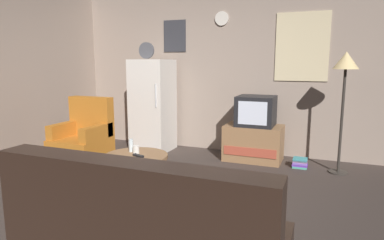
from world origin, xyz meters
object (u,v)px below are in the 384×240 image
object	(u,v)px
tv_stand	(253,143)
remote_control	(138,156)
wine_glass	(131,145)
mug_ceramic_white	(136,150)
standing_lamp	(345,70)
armchair	(83,142)
coffee_table	(136,173)
crt_tv	(256,111)
fridge	(153,105)
book_stack	(300,163)

from	to	relation	value
tv_stand	remote_control	world-z (taller)	tv_stand
wine_glass	mug_ceramic_white	bearing A→B (deg)	-24.56
standing_lamp	wine_glass	distance (m)	2.84
armchair	remote_control	bearing A→B (deg)	-26.64
coffee_table	wine_glass	world-z (taller)	wine_glass
crt_tv	remote_control	bearing A→B (deg)	-117.69
fridge	standing_lamp	world-z (taller)	fridge
fridge	coffee_table	distance (m)	1.93
tv_stand	standing_lamp	xyz separation A→B (m)	(1.18, -0.18, 1.09)
standing_lamp	wine_glass	bearing A→B (deg)	-147.50
tv_stand	fridge	bearing A→B (deg)	-179.19
crt_tv	mug_ceramic_white	world-z (taller)	crt_tv
tv_stand	mug_ceramic_white	bearing A→B (deg)	-121.07
coffee_table	mug_ceramic_white	distance (m)	0.27
crt_tv	armchair	xyz separation A→B (m)	(-2.23, -1.14, -0.41)
crt_tv	wine_glass	size ratio (longest dim) A/B	3.60
crt_tv	armchair	size ratio (longest dim) A/B	0.56
standing_lamp	wine_glass	size ratio (longest dim) A/B	10.60
standing_lamp	remote_control	size ratio (longest dim) A/B	10.60
wine_glass	armchair	xyz separation A→B (m)	(-1.11, 0.50, -0.16)
remote_control	book_stack	world-z (taller)	remote_control
fridge	remote_control	world-z (taller)	fridge
standing_lamp	mug_ceramic_white	distance (m)	2.80
tv_stand	standing_lamp	bearing A→B (deg)	-8.76
crt_tv	book_stack	distance (m)	0.96
wine_glass	mug_ceramic_white	world-z (taller)	wine_glass
remote_control	book_stack	bearing A→B (deg)	66.40
wine_glass	remote_control	world-z (taller)	wine_glass
crt_tv	book_stack	bearing A→B (deg)	-12.10
fridge	remote_control	size ratio (longest dim) A/B	11.80
standing_lamp	armchair	world-z (taller)	standing_lamp
book_stack	fridge	bearing A→B (deg)	177.11
remote_control	mug_ceramic_white	bearing A→B (deg)	151.28
coffee_table	mug_ceramic_white	size ratio (longest dim) A/B	8.00
crt_tv	coffee_table	size ratio (longest dim) A/B	0.75
crt_tv	tv_stand	bearing A→B (deg)	177.62
standing_lamp	mug_ceramic_white	world-z (taller)	standing_lamp
crt_tv	coffee_table	bearing A→B (deg)	-119.97
coffee_table	wine_glass	size ratio (longest dim) A/B	4.80
wine_glass	remote_control	size ratio (longest dim) A/B	1.00
fridge	standing_lamp	xyz separation A→B (m)	(2.86, -0.16, 0.60)
armchair	fridge	bearing A→B (deg)	64.80
remote_control	book_stack	xyz separation A→B (m)	(1.60, 1.64, -0.36)
fridge	armchair	distance (m)	1.30
fridge	armchair	bearing A→B (deg)	-115.20
standing_lamp	armchair	bearing A→B (deg)	-164.24
standing_lamp	remote_control	xyz separation A→B (m)	(-2.09, -1.61, -0.92)
armchair	mug_ceramic_white	bearing A→B (deg)	-24.17
coffee_table	book_stack	size ratio (longest dim) A/B	3.52
standing_lamp	book_stack	bearing A→B (deg)	175.59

